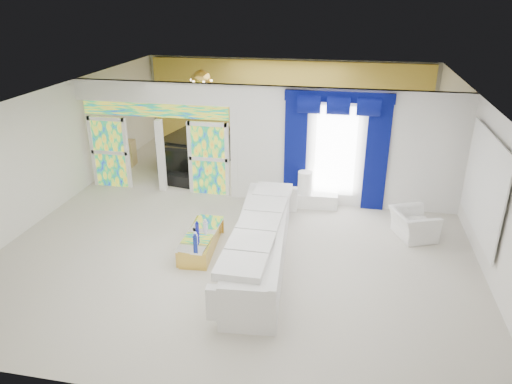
% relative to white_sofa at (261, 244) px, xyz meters
% --- Properties ---
extents(floor, '(12.00, 12.00, 0.00)m').
position_rel_white_sofa_xyz_m(floor, '(-0.61, 2.28, -0.43)').
color(floor, '#B7AF9E').
rests_on(floor, ground).
extents(dividing_wall, '(5.70, 0.18, 3.00)m').
position_rel_white_sofa_xyz_m(dividing_wall, '(1.54, 3.28, 1.07)').
color(dividing_wall, white).
rests_on(dividing_wall, ground).
extents(dividing_header, '(4.30, 0.18, 0.55)m').
position_rel_white_sofa_xyz_m(dividing_header, '(-3.46, 3.28, 2.30)').
color(dividing_header, white).
rests_on(dividing_header, dividing_wall).
extents(stained_panel_left, '(0.95, 0.04, 2.00)m').
position_rel_white_sofa_xyz_m(stained_panel_left, '(-4.89, 3.28, 0.57)').
color(stained_panel_left, '#994C3F').
rests_on(stained_panel_left, ground).
extents(stained_panel_right, '(0.95, 0.04, 2.00)m').
position_rel_white_sofa_xyz_m(stained_panel_right, '(-2.04, 3.28, 0.57)').
color(stained_panel_right, '#994C3F').
rests_on(stained_panel_right, ground).
extents(stained_transom, '(4.00, 0.05, 0.35)m').
position_rel_white_sofa_xyz_m(stained_transom, '(-3.46, 3.28, 1.82)').
color(stained_transom, '#994C3F').
rests_on(stained_transom, dividing_header).
extents(window_pane, '(1.00, 0.02, 2.30)m').
position_rel_white_sofa_xyz_m(window_pane, '(1.29, 3.18, 1.02)').
color(window_pane, white).
rests_on(window_pane, dividing_wall).
extents(blue_drape_left, '(0.55, 0.10, 2.80)m').
position_rel_white_sofa_xyz_m(blue_drape_left, '(0.29, 3.15, 0.97)').
color(blue_drape_left, '#030A49').
rests_on(blue_drape_left, ground).
extents(blue_drape_right, '(0.55, 0.10, 2.80)m').
position_rel_white_sofa_xyz_m(blue_drape_right, '(2.29, 3.15, 0.97)').
color(blue_drape_right, '#030A49').
rests_on(blue_drape_right, ground).
extents(blue_pelmet, '(2.60, 0.12, 0.25)m').
position_rel_white_sofa_xyz_m(blue_pelmet, '(1.29, 3.15, 2.39)').
color(blue_pelmet, '#030A49').
rests_on(blue_pelmet, dividing_wall).
extents(wall_mirror, '(0.04, 2.70, 1.90)m').
position_rel_white_sofa_xyz_m(wall_mirror, '(4.33, 1.28, 1.12)').
color(wall_mirror, white).
rests_on(wall_mirror, ground).
extents(gold_curtains, '(9.70, 0.12, 2.90)m').
position_rel_white_sofa_xyz_m(gold_curtains, '(-0.61, 8.18, 1.07)').
color(gold_curtains, gold).
rests_on(gold_curtains, ground).
extents(white_sofa, '(1.33, 4.53, 0.85)m').
position_rel_white_sofa_xyz_m(white_sofa, '(0.00, 0.00, 0.00)').
color(white_sofa, silver).
rests_on(white_sofa, ground).
extents(coffee_table, '(0.71, 1.75, 0.38)m').
position_rel_white_sofa_xyz_m(coffee_table, '(-1.35, 0.30, -0.24)').
color(coffee_table, gold).
rests_on(coffee_table, ground).
extents(console_table, '(1.11, 0.39, 0.36)m').
position_rel_white_sofa_xyz_m(console_table, '(0.88, 2.95, -0.24)').
color(console_table, white).
rests_on(console_table, ground).
extents(table_lamp, '(0.36, 0.36, 0.58)m').
position_rel_white_sofa_xyz_m(table_lamp, '(0.58, 2.95, 0.23)').
color(table_lamp, white).
rests_on(table_lamp, console_table).
extents(armchair, '(1.13, 1.20, 0.62)m').
position_rel_white_sofa_xyz_m(armchair, '(3.15, 1.77, -0.11)').
color(armchair, silver).
rests_on(armchair, ground).
extents(grand_piano, '(1.90, 2.30, 1.03)m').
position_rel_white_sofa_xyz_m(grand_piano, '(-3.08, 5.31, 0.09)').
color(grand_piano, black).
rests_on(grand_piano, ground).
extents(piano_bench, '(1.03, 0.55, 0.33)m').
position_rel_white_sofa_xyz_m(piano_bench, '(-3.08, 3.71, -0.26)').
color(piano_bench, black).
rests_on(piano_bench, ground).
extents(tv_console, '(0.60, 0.55, 0.79)m').
position_rel_white_sofa_xyz_m(tv_console, '(-5.30, 5.00, -0.03)').
color(tv_console, tan).
rests_on(tv_console, ground).
extents(chandelier, '(0.60, 0.60, 0.60)m').
position_rel_white_sofa_xyz_m(chandelier, '(-2.91, 5.68, 2.22)').
color(chandelier, gold).
rests_on(chandelier, ceiling).
extents(decanters, '(0.21, 0.95, 0.25)m').
position_rel_white_sofa_xyz_m(decanters, '(-1.35, 0.13, 0.05)').
color(decanters, '#151993').
rests_on(decanters, coffee_table).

